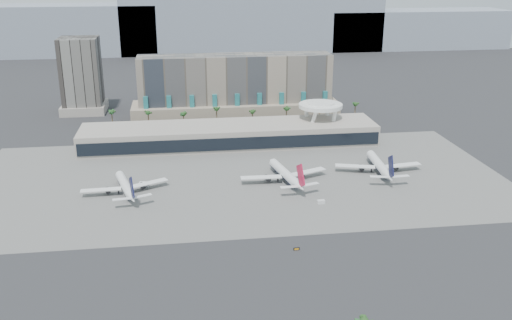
{
  "coord_description": "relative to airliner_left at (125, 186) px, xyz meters",
  "views": [
    {
      "loc": [
        -27.81,
        -206.07,
        101.78
      ],
      "look_at": [
        5.82,
        40.0,
        14.51
      ],
      "focal_mm": 40.0,
      "sensor_mm": 36.0,
      "label": 1
    }
  ],
  "objects": [
    {
      "name": "airliner_left",
      "position": [
        0.0,
        0.0,
        0.0
      ],
      "size": [
        39.45,
        40.94,
        14.42
      ],
      "rotation": [
        0.0,
        0.0,
        0.26
      ],
      "color": "white",
      "rests_on": "ground"
    },
    {
      "name": "airliner_centre",
      "position": [
        75.73,
        4.45,
        0.33
      ],
      "size": [
        43.5,
        45.18,
        15.72
      ],
      "rotation": [
        0.0,
        0.0,
        0.19
      ],
      "color": "white",
      "rests_on": "ground"
    },
    {
      "name": "service_vehicle_b",
      "position": [
        86.51,
        -24.22,
        -2.8
      ],
      "size": [
        3.45,
        2.2,
        1.68
      ],
      "primitive_type": "cube",
      "rotation": [
        0.0,
        0.0,
        0.11
      ],
      "color": "silver",
      "rests_on": "ground"
    },
    {
      "name": "terminal",
      "position": [
        54.48,
        66.38,
        2.88
      ],
      "size": [
        170.0,
        32.5,
        14.5
      ],
      "color": "#B4AA9E",
      "rests_on": "ground"
    },
    {
      "name": "office_tower",
      "position": [
        -40.52,
        156.54,
        19.3
      ],
      "size": [
        30.0,
        30.0,
        52.0
      ],
      "color": "black",
      "rests_on": "ground"
    },
    {
      "name": "service_vehicle_a",
      "position": [
        8.07,
        6.7,
        -2.5
      ],
      "size": [
        5.0,
        3.16,
        2.27
      ],
      "primitive_type": "cube",
      "rotation": [
        0.0,
        0.0,
        -0.2
      ],
      "color": "white",
      "rests_on": "ground"
    },
    {
      "name": "mountain_ridge",
      "position": [
        82.36,
        426.54,
        26.25
      ],
      "size": [
        680.0,
        60.0,
        70.0
      ],
      "color": "gray",
      "rests_on": "ground"
    },
    {
      "name": "saucer_structure",
      "position": [
        109.48,
        72.54,
        14.82
      ],
      "size": [
        26.0,
        26.0,
        21.89
      ],
      "color": "white",
      "rests_on": "ground"
    },
    {
      "name": "ground",
      "position": [
        54.48,
        -43.46,
        -3.64
      ],
      "size": [
        900.0,
        900.0,
        0.0
      ],
      "primitive_type": "plane",
      "color": "#232326",
      "rests_on": "ground"
    },
    {
      "name": "apron_pad",
      "position": [
        54.48,
        11.54,
        -3.61
      ],
      "size": [
        260.0,
        130.0,
        0.06
      ],
      "primitive_type": "cube",
      "color": "#5B5B59",
      "rests_on": "ground"
    },
    {
      "name": "palm_row",
      "position": [
        61.48,
        101.54,
        6.86
      ],
      "size": [
        157.8,
        2.8,
        13.1
      ],
      "color": "brown",
      "rests_on": "ground"
    },
    {
      "name": "airliner_right",
      "position": [
        125.09,
        10.35,
        0.35
      ],
      "size": [
        44.4,
        45.82,
        15.81
      ],
      "rotation": [
        0.0,
        0.0,
        -0.07
      ],
      "color": "white",
      "rests_on": "ground"
    },
    {
      "name": "taxiway_sign",
      "position": [
        67.12,
        -64.8,
        -3.11
      ],
      "size": [
        2.34,
        0.49,
        1.06
      ],
      "rotation": [
        0.0,
        0.0,
        0.06
      ],
      "color": "black",
      "rests_on": "ground"
    },
    {
      "name": "hotel",
      "position": [
        64.48,
        130.96,
        13.17
      ],
      "size": [
        140.0,
        30.0,
        42.0
      ],
      "color": "gray",
      "rests_on": "ground"
    }
  ]
}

